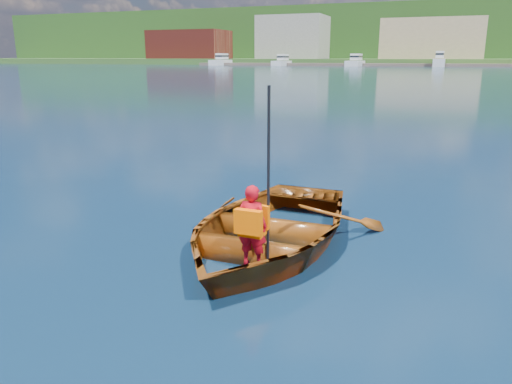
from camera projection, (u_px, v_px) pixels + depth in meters
name	position (u px, v px, depth m)	size (l,w,h in m)	color
ground	(255.00, 266.00, 6.39)	(600.00, 600.00, 0.00)	#152142
rowboat	(267.00, 228.00, 7.00)	(3.01, 4.15, 0.85)	brown
child_paddler	(252.00, 224.00, 6.05)	(0.38, 0.34, 2.18)	#B80816
shoreline	(451.00, 39.00, 216.78)	(400.00, 140.00, 22.00)	#345927
dock	(468.00, 65.00, 137.58)	(159.97, 12.92, 0.80)	brown
waterfront_buildings	(423.00, 40.00, 155.65)	(202.00, 16.00, 14.00)	brown
marina_yachts	(457.00, 62.00, 134.14)	(142.42, 13.15, 4.40)	silver
hillside_trees	(389.00, 24.00, 218.59)	(319.01, 88.50, 25.55)	#382314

